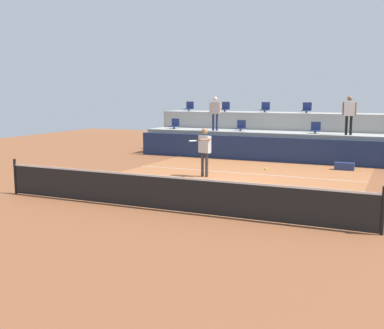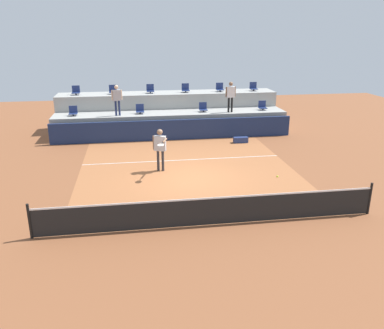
# 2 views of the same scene
# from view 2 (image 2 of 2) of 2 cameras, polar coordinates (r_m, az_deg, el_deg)

# --- Properties ---
(ground_plane) EXTENTS (40.00, 40.00, 0.00)m
(ground_plane) POSITION_cam_2_polar(r_m,az_deg,el_deg) (15.70, -0.20, -2.08)
(ground_plane) COLOR brown
(court_inner_paint) EXTENTS (9.00, 10.00, 0.01)m
(court_inner_paint) POSITION_cam_2_polar(r_m,az_deg,el_deg) (16.62, -0.71, -0.85)
(court_inner_paint) COLOR #A36038
(court_inner_paint) RESTS_ON ground_plane
(court_service_line) EXTENTS (9.00, 0.06, 0.00)m
(court_service_line) POSITION_cam_2_polar(r_m,az_deg,el_deg) (17.93, -1.34, 0.66)
(court_service_line) COLOR silver
(court_service_line) RESTS_ON ground_plane
(tennis_net) EXTENTS (10.48, 0.08, 1.07)m
(tennis_net) POSITION_cam_2_polar(r_m,az_deg,el_deg) (11.88, 2.71, -6.68)
(tennis_net) COLOR black
(tennis_net) RESTS_ON ground_plane
(sponsor_backboard) EXTENTS (13.00, 0.16, 1.10)m
(sponsor_backboard) POSITION_cam_2_polar(r_m,az_deg,el_deg) (21.22, -2.63, 5.07)
(sponsor_backboard) COLOR navy
(sponsor_backboard) RESTS_ON ground_plane
(seating_tier_lower) EXTENTS (13.00, 1.80, 1.25)m
(seating_tier_lower) POSITION_cam_2_polar(r_m,az_deg,el_deg) (22.46, -3.00, 6.04)
(seating_tier_lower) COLOR #9E9E99
(seating_tier_lower) RESTS_ON ground_plane
(seating_tier_upper) EXTENTS (13.00, 1.80, 2.10)m
(seating_tier_upper) POSITION_cam_2_polar(r_m,az_deg,el_deg) (24.13, -3.47, 7.96)
(seating_tier_upper) COLOR #9E9E99
(seating_tier_upper) RESTS_ON ground_plane
(stadium_chair_lower_far_left) EXTENTS (0.44, 0.40, 0.52)m
(stadium_chair_lower_far_left) POSITION_cam_2_polar(r_m,az_deg,el_deg) (22.34, -16.92, 7.38)
(stadium_chair_lower_far_left) COLOR #2D2D33
(stadium_chair_lower_far_left) RESTS_ON seating_tier_lower
(stadium_chair_lower_left) EXTENTS (0.44, 0.40, 0.52)m
(stadium_chair_lower_left) POSITION_cam_2_polar(r_m,az_deg,el_deg) (22.12, -7.59, 7.92)
(stadium_chair_lower_left) COLOR #2D2D33
(stadium_chair_lower_left) RESTS_ON seating_tier_lower
(stadium_chair_lower_right) EXTENTS (0.44, 0.40, 0.52)m
(stadium_chair_lower_right) POSITION_cam_2_polar(r_m,az_deg,el_deg) (22.48, 1.63, 8.25)
(stadium_chair_lower_right) COLOR #2D2D33
(stadium_chair_lower_right) RESTS_ON seating_tier_lower
(stadium_chair_lower_far_right) EXTENTS (0.44, 0.40, 0.52)m
(stadium_chair_lower_far_right) POSITION_cam_2_polar(r_m,az_deg,el_deg) (23.36, 10.22, 8.37)
(stadium_chair_lower_far_right) COLOR #2D2D33
(stadium_chair_lower_far_right) RESTS_ON seating_tier_lower
(stadium_chair_upper_far_left) EXTENTS (0.44, 0.40, 0.52)m
(stadium_chair_upper_far_left) POSITION_cam_2_polar(r_m,az_deg,el_deg) (23.96, -16.55, 10.22)
(stadium_chair_upper_far_left) COLOR #2D2D33
(stadium_chair_upper_far_left) RESTS_ON seating_tier_upper
(stadium_chair_upper_left) EXTENTS (0.44, 0.40, 0.52)m
(stadium_chair_upper_left) POSITION_cam_2_polar(r_m,az_deg,el_deg) (23.78, -11.45, 10.55)
(stadium_chair_upper_left) COLOR #2D2D33
(stadium_chair_upper_left) RESTS_ON seating_tier_upper
(stadium_chair_upper_mid_left) EXTENTS (0.44, 0.40, 0.52)m
(stadium_chair_upper_mid_left) POSITION_cam_2_polar(r_m,az_deg,el_deg) (23.78, -6.10, 10.82)
(stadium_chair_upper_mid_left) COLOR #2D2D33
(stadium_chair_upper_mid_left) RESTS_ON seating_tier_upper
(stadium_chair_upper_mid_right) EXTENTS (0.44, 0.40, 0.52)m
(stadium_chair_upper_mid_right) POSITION_cam_2_polar(r_m,az_deg,el_deg) (23.97, -0.95, 10.99)
(stadium_chair_upper_mid_right) COLOR #2D2D33
(stadium_chair_upper_mid_right) RESTS_ON seating_tier_upper
(stadium_chair_upper_right) EXTENTS (0.44, 0.40, 0.52)m
(stadium_chair_upper_right) POSITION_cam_2_polar(r_m,az_deg,el_deg) (24.35, 4.07, 11.07)
(stadium_chair_upper_right) COLOR #2D2D33
(stadium_chair_upper_right) RESTS_ON seating_tier_upper
(stadium_chair_upper_far_right) EXTENTS (0.44, 0.40, 0.52)m
(stadium_chair_upper_far_right) POSITION_cam_2_polar(r_m,az_deg,el_deg) (24.90, 8.94, 11.06)
(stadium_chair_upper_far_right) COLOR #2D2D33
(stadium_chair_upper_far_right) RESTS_ON seating_tier_upper
(tennis_player) EXTENTS (0.60, 1.34, 1.80)m
(tennis_player) POSITION_cam_2_polar(r_m,az_deg,el_deg) (16.28, -4.67, 2.77)
(tennis_player) COLOR #2D2D33
(tennis_player) RESTS_ON ground_plane
(spectator_in_white) EXTENTS (0.58, 0.27, 1.65)m
(spectator_in_white) POSITION_cam_2_polar(r_m,az_deg,el_deg) (21.62, -10.88, 9.58)
(spectator_in_white) COLOR navy
(spectator_in_white) RESTS_ON seating_tier_lower
(spectator_in_grey) EXTENTS (0.60, 0.24, 1.70)m
(spectator_in_grey) POSITION_cam_2_polar(r_m,az_deg,el_deg) (22.29, 5.64, 10.19)
(spectator_in_grey) COLOR black
(spectator_in_grey) RESTS_ON seating_tier_lower
(tennis_ball) EXTENTS (0.07, 0.07, 0.07)m
(tennis_ball) POSITION_cam_2_polar(r_m,az_deg,el_deg) (13.01, 12.33, -1.71)
(tennis_ball) COLOR #CCE033
(equipment_bag) EXTENTS (0.76, 0.28, 0.30)m
(equipment_bag) POSITION_cam_2_polar(r_m,az_deg,el_deg) (20.88, 7.10, 3.58)
(equipment_bag) COLOR navy
(equipment_bag) RESTS_ON ground_plane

